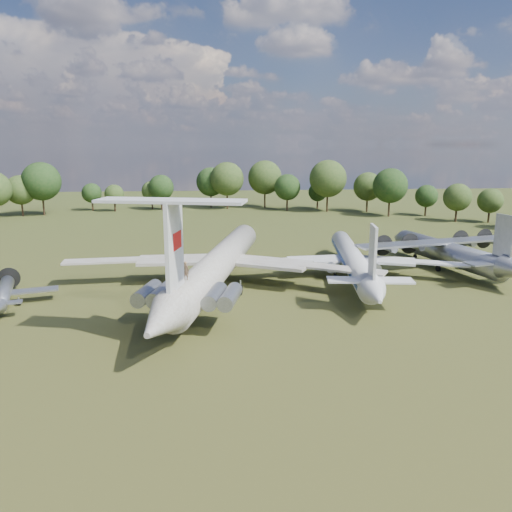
{
  "coord_description": "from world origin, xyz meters",
  "views": [
    {
      "loc": [
        3.59,
        -61.58,
        18.96
      ],
      "look_at": [
        9.32,
        0.49,
        5.0
      ],
      "focal_mm": 35.0,
      "sensor_mm": 36.0,
      "label": 1
    }
  ],
  "objects_px": {
    "tu104_jet": "(353,264)",
    "small_prop_northwest": "(4,296)",
    "an12_transport": "(447,255)",
    "il62_airliner": "(219,269)",
    "person_on_il62": "(186,270)"
  },
  "relations": [
    {
      "from": "il62_airliner",
      "to": "person_on_il62",
      "type": "relative_size",
      "value": 29.53
    },
    {
      "from": "tu104_jet",
      "to": "small_prop_northwest",
      "type": "height_order",
      "value": "tu104_jet"
    },
    {
      "from": "small_prop_northwest",
      "to": "an12_transport",
      "type": "bearing_deg",
      "value": -4.61
    },
    {
      "from": "an12_transport",
      "to": "person_on_il62",
      "type": "relative_size",
      "value": 17.25
    },
    {
      "from": "il62_airliner",
      "to": "person_on_il62",
      "type": "xyz_separation_m",
      "value": [
        -3.62,
        -15.06,
        3.72
      ]
    },
    {
      "from": "il62_airliner",
      "to": "tu104_jet",
      "type": "relative_size",
      "value": 1.31
    },
    {
      "from": "il62_airliner",
      "to": "person_on_il62",
      "type": "distance_m",
      "value": 15.93
    },
    {
      "from": "tu104_jet",
      "to": "person_on_il62",
      "type": "relative_size",
      "value": 22.59
    },
    {
      "from": "an12_transport",
      "to": "person_on_il62",
      "type": "xyz_separation_m",
      "value": [
        -38.99,
        -22.9,
        4.32
      ]
    },
    {
      "from": "person_on_il62",
      "to": "an12_transport",
      "type": "bearing_deg",
      "value": -125.02
    },
    {
      "from": "il62_airliner",
      "to": "small_prop_northwest",
      "type": "height_order",
      "value": "il62_airliner"
    },
    {
      "from": "small_prop_northwest",
      "to": "person_on_il62",
      "type": "bearing_deg",
      "value": -41.06
    },
    {
      "from": "small_prop_northwest",
      "to": "il62_airliner",
      "type": "bearing_deg",
      "value": -5.73
    },
    {
      "from": "an12_transport",
      "to": "small_prop_northwest",
      "type": "bearing_deg",
      "value": 179.44
    },
    {
      "from": "small_prop_northwest",
      "to": "person_on_il62",
      "type": "distance_m",
      "value": 25.01
    }
  ]
}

